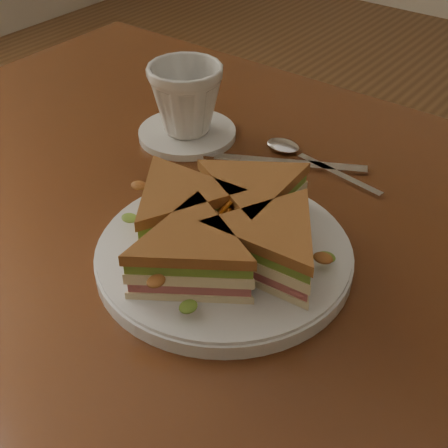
# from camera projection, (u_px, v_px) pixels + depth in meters

# --- Properties ---
(table) EXTENTS (1.20, 0.80, 0.75)m
(table) POSITION_uv_depth(u_px,v_px,m) (241.00, 293.00, 0.77)
(table) COLOR #3D1D0D
(table) RESTS_ON ground
(plate) EXTENTS (0.27, 0.27, 0.02)m
(plate) POSITION_uv_depth(u_px,v_px,m) (224.00, 255.00, 0.66)
(plate) COLOR silver
(plate) RESTS_ON table
(sandwich_wedges) EXTENTS (0.26, 0.26, 0.06)m
(sandwich_wedges) POSITION_uv_depth(u_px,v_px,m) (224.00, 228.00, 0.64)
(sandwich_wedges) COLOR #FAE7B8
(sandwich_wedges) RESTS_ON plate
(crisps_mound) EXTENTS (0.09, 0.09, 0.05)m
(crisps_mound) POSITION_uv_depth(u_px,v_px,m) (224.00, 231.00, 0.64)
(crisps_mound) COLOR orange
(crisps_mound) RESTS_ON plate
(spoon) EXTENTS (0.18, 0.05, 0.01)m
(spoon) POSITION_uv_depth(u_px,v_px,m) (296.00, 153.00, 0.84)
(spoon) COLOR silver
(spoon) RESTS_ON table
(knife) EXTENTS (0.20, 0.11, 0.00)m
(knife) POSITION_uv_depth(u_px,v_px,m) (279.00, 163.00, 0.82)
(knife) COLOR silver
(knife) RESTS_ON table
(saucer) EXTENTS (0.14, 0.14, 0.01)m
(saucer) POSITION_uv_depth(u_px,v_px,m) (187.00, 133.00, 0.88)
(saucer) COLOR silver
(saucer) RESTS_ON table
(coffee_cup) EXTENTS (0.13, 0.13, 0.10)m
(coffee_cup) POSITION_uv_depth(u_px,v_px,m) (186.00, 99.00, 0.84)
(coffee_cup) COLOR silver
(coffee_cup) RESTS_ON saucer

